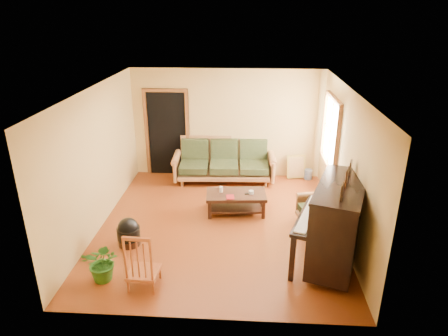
# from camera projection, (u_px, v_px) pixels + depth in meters

# --- Properties ---
(floor) EXTENTS (5.00, 5.00, 0.00)m
(floor) POSITION_uv_depth(u_px,v_px,m) (220.00, 225.00, 7.67)
(floor) COLOR #5D240C
(floor) RESTS_ON ground
(doorway) EXTENTS (1.08, 0.16, 2.05)m
(doorway) POSITION_uv_depth(u_px,v_px,m) (167.00, 134.00, 9.67)
(doorway) COLOR black
(doorway) RESTS_ON floor
(window) EXTENTS (0.12, 1.36, 1.46)m
(window) POSITION_uv_depth(u_px,v_px,m) (331.00, 132.00, 8.18)
(window) COLOR white
(window) RESTS_ON right_wall
(sofa) EXTENTS (2.39, 1.10, 1.01)m
(sofa) POSITION_uv_depth(u_px,v_px,m) (224.00, 161.00, 9.44)
(sofa) COLOR #915D35
(sofa) RESTS_ON floor
(coffee_table) EXTENTS (1.23, 0.73, 0.43)m
(coffee_table) POSITION_uv_depth(u_px,v_px,m) (236.00, 203.00, 8.06)
(coffee_table) COLOR black
(coffee_table) RESTS_ON floor
(armchair) EXTENTS (0.94, 0.97, 0.82)m
(armchair) POSITION_uv_depth(u_px,v_px,m) (319.00, 207.00, 7.46)
(armchair) COLOR #915D35
(armchair) RESTS_ON floor
(piano) EXTENTS (1.42, 1.82, 1.41)m
(piano) POSITION_uv_depth(u_px,v_px,m) (337.00, 226.00, 6.25)
(piano) COLOR black
(piano) RESTS_ON floor
(footstool) EXTENTS (0.48, 0.48, 0.38)m
(footstool) POSITION_uv_depth(u_px,v_px,m) (129.00, 235.00, 6.97)
(footstool) COLOR black
(footstool) RESTS_ON floor
(red_chair) EXTENTS (0.47, 0.51, 0.94)m
(red_chair) POSITION_uv_depth(u_px,v_px,m) (143.00, 259.00, 5.84)
(red_chair) COLOR brown
(red_chair) RESTS_ON floor
(leaning_frame) EXTENTS (0.47, 0.19, 0.61)m
(leaning_frame) POSITION_uv_depth(u_px,v_px,m) (296.00, 167.00, 9.64)
(leaning_frame) COLOR #AF933A
(leaning_frame) RESTS_ON floor
(ceramic_crock) EXTENTS (0.21, 0.21, 0.24)m
(ceramic_crock) POSITION_uv_depth(u_px,v_px,m) (308.00, 174.00, 9.67)
(ceramic_crock) COLOR #2D4689
(ceramic_crock) RESTS_ON floor
(potted_plant) EXTENTS (0.61, 0.54, 0.63)m
(potted_plant) POSITION_uv_depth(u_px,v_px,m) (103.00, 262.00, 6.02)
(potted_plant) COLOR #265D1A
(potted_plant) RESTS_ON floor
(book) EXTENTS (0.17, 0.22, 0.02)m
(book) POSITION_uv_depth(u_px,v_px,m) (226.00, 197.00, 7.79)
(book) COLOR maroon
(book) RESTS_ON coffee_table
(candle) EXTENTS (0.08, 0.08, 0.12)m
(candle) POSITION_uv_depth(u_px,v_px,m) (221.00, 189.00, 8.01)
(candle) COLOR white
(candle) RESTS_ON coffee_table
(glass_jar) EXTENTS (0.12, 0.12, 0.07)m
(glass_jar) POSITION_uv_depth(u_px,v_px,m) (251.00, 192.00, 7.94)
(glass_jar) COLOR silver
(glass_jar) RESTS_ON coffee_table
(remote) EXTENTS (0.16, 0.07, 0.02)m
(remote) POSITION_uv_depth(u_px,v_px,m) (249.00, 193.00, 7.95)
(remote) COLOR black
(remote) RESTS_ON coffee_table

